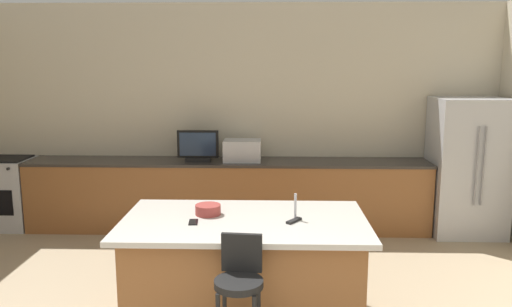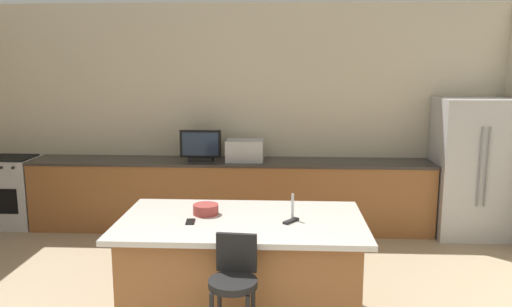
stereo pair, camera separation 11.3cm
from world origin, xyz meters
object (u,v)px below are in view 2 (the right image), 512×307
at_px(bar_stool_center, 234,294).
at_px(fruit_bowl, 206,209).
at_px(cell_phone, 190,222).
at_px(tv_remote, 291,221).
at_px(kitchen_island, 242,270).
at_px(tv_monitor, 201,147).
at_px(microwave, 245,150).
at_px(refrigerator, 471,168).
at_px(range_oven, 11,191).

distance_m(bar_stool_center, fruit_bowl, 0.98).
height_order(cell_phone, tv_remote, tv_remote).
xyz_separation_m(kitchen_island, tv_monitor, (-0.72, 2.43, 0.64)).
height_order(fruit_bowl, cell_phone, fruit_bowl).
bearing_deg(microwave, cell_phone, -95.59).
relative_size(fruit_bowl, cell_phone, 1.44).
height_order(microwave, cell_phone, microwave).
bearing_deg(refrigerator, tv_monitor, 179.74).
bearing_deg(bar_stool_center, tv_monitor, 108.05).
bearing_deg(microwave, bar_stool_center, -87.20).
distance_m(tv_monitor, fruit_bowl, 2.35).
distance_m(bar_stool_center, tv_remote, 0.85).
bearing_deg(tv_monitor, tv_remote, -65.59).
bearing_deg(fruit_bowl, refrigerator, 37.05).
height_order(tv_monitor, bar_stool_center, tv_monitor).
xyz_separation_m(kitchen_island, refrigerator, (2.72, 2.41, 0.41)).
distance_m(refrigerator, tv_monitor, 3.46).
relative_size(bar_stool_center, tv_remote, 5.92).
xyz_separation_m(refrigerator, fruit_bowl, (-3.04, -2.29, 0.08)).
bearing_deg(kitchen_island, refrigerator, 41.53).
height_order(refrigerator, cell_phone, refrigerator).
height_order(refrigerator, bar_stool_center, refrigerator).
distance_m(microwave, bar_stool_center, 3.25).
height_order(microwave, tv_remote, microwave).
bearing_deg(range_oven, cell_phone, -41.45).
xyz_separation_m(microwave, cell_phone, (-0.25, -2.59, -0.14)).
xyz_separation_m(fruit_bowl, tv_remote, (0.72, -0.18, -0.03)).
bearing_deg(refrigerator, tv_remote, -133.14).
height_order(refrigerator, tv_remote, refrigerator).
relative_size(tv_monitor, tv_remote, 3.13).
bearing_deg(tv_remote, range_oven, -177.75).
bearing_deg(tv_remote, cell_phone, -140.51).
bearing_deg(range_oven, microwave, 0.02).
relative_size(kitchen_island, microwave, 4.21).
height_order(range_oven, bar_stool_center, bar_stool_center).
bearing_deg(range_oven, bar_stool_center, -43.92).
xyz_separation_m(tv_monitor, cell_phone, (0.32, -2.53, -0.19)).
distance_m(refrigerator, bar_stool_center, 4.17).
bearing_deg(bar_stool_center, range_oven, 141.17).
distance_m(fruit_bowl, tv_remote, 0.74).
height_order(fruit_bowl, tv_remote, fruit_bowl).
bearing_deg(tv_remote, refrigerator, 83.32).
distance_m(kitchen_island, microwave, 2.56).
relative_size(microwave, fruit_bowl, 2.22).
height_order(refrigerator, microwave, refrigerator).
relative_size(range_oven, tv_monitor, 1.78).
relative_size(range_oven, fruit_bowl, 4.38).
bearing_deg(bar_stool_center, tv_remote, 64.15).
distance_m(microwave, tv_remote, 2.61).
bearing_deg(cell_phone, kitchen_island, 9.54).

